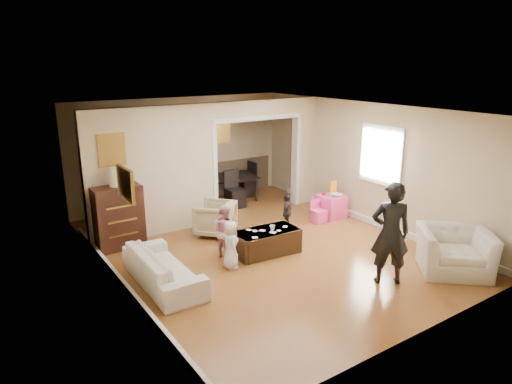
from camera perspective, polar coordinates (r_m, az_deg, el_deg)
floor at (r=8.75m, az=0.74°, el=-6.92°), size 7.00×7.00×0.00m
partition_left at (r=9.26m, az=-12.70°, el=2.45°), size 2.75×0.18×2.60m
partition_right at (r=11.19m, az=5.98°, el=5.10°), size 0.55×0.18×2.60m
partition_header at (r=10.21m, az=0.12°, el=10.51°), size 2.22×0.18×0.35m
window_pane at (r=9.78m, az=15.46°, el=4.49°), size 0.03×0.95×1.10m
framed_art_partition at (r=8.80m, az=-17.69°, el=5.04°), size 0.45×0.03×0.55m
framed_art_sofa_wall at (r=6.51m, az=-16.07°, el=1.00°), size 0.03×0.55×0.40m
framed_art_alcove at (r=11.68m, az=-4.43°, el=7.60°), size 0.45×0.03×0.55m
sofa at (r=7.45m, az=-11.54°, el=-9.26°), size 0.77×1.90×0.55m
armchair_back at (r=9.29m, az=-5.15°, el=-3.34°), size 1.04×1.04×0.68m
armchair_front at (r=8.35m, az=23.62°, el=-6.82°), size 1.50×1.49×0.73m
dresser at (r=8.93m, az=-16.89°, el=-3.03°), size 0.88×0.49×1.20m
table_lamp at (r=8.71m, az=-17.31°, el=1.84°), size 0.22×0.22×0.36m
potted_plant at (r=8.78m, az=-16.05°, el=1.87°), size 0.28×0.24×0.31m
coffee_table at (r=8.41m, az=1.30°, el=-6.27°), size 1.24×0.69×0.45m
coffee_cup at (r=8.33m, az=2.07°, el=-4.52°), size 0.11×0.11×0.09m
play_table at (r=10.42m, az=9.39°, el=-1.79°), size 0.56×0.56×0.52m
cereal_box at (r=10.45m, az=9.60°, el=0.60°), size 0.20×0.08×0.30m
cyan_cup at (r=10.23m, az=9.25°, el=-0.37°), size 0.08×0.08×0.08m
toy_block at (r=10.34m, az=8.52°, el=-0.24°), size 0.10×0.09×0.05m
play_bowl at (r=10.29m, az=10.12°, el=-0.39°), size 0.24×0.24×0.06m
dining_table at (r=11.53m, az=-4.31°, el=0.42°), size 1.95×1.37×0.62m
adult_person at (r=7.43m, az=16.51°, el=-4.98°), size 0.73×0.68×1.68m
child_kneel_a at (r=7.79m, az=-3.20°, el=-6.61°), size 0.36×0.46×0.84m
child_kneel_b at (r=8.20m, az=-3.92°, el=-4.91°), size 0.48×0.56×0.98m
child_toddler at (r=9.50m, az=3.88°, el=-2.54°), size 0.48×0.42×0.78m
craft_papers at (r=8.28m, az=1.19°, el=-4.95°), size 0.89×0.49×0.00m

